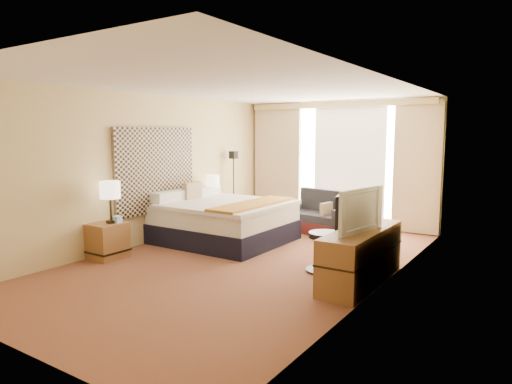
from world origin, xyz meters
The scene contains 21 objects.
floor centered at (0.00, 0.00, 0.00)m, with size 4.20×7.00×0.02m, color maroon.
ceiling centered at (0.00, 0.00, 2.60)m, with size 4.20×7.00×0.02m, color silver.
wall_back centered at (0.00, 3.50, 1.30)m, with size 4.20×0.02×2.60m, color #D3BB80.
wall_front centered at (0.00, -3.50, 1.30)m, with size 4.20×0.02×2.60m, color #D3BB80.
wall_left centered at (-2.10, 0.00, 1.30)m, with size 0.02×7.00×2.60m, color #D3BB80.
wall_right centered at (2.10, 0.00, 1.30)m, with size 0.02×7.00×2.60m, color #D3BB80.
headboard centered at (-2.06, 0.20, 1.28)m, with size 0.06×1.85×1.50m, color black.
nightstand_left centered at (-1.87, -1.05, 0.28)m, with size 0.45×0.52×0.55m, color brown.
nightstand_right centered at (-1.87, 1.45, 0.28)m, with size 0.45×0.52×0.55m, color brown.
media_dresser centered at (1.83, 0.00, 0.35)m, with size 0.50×1.80×0.70m, color brown.
window centered at (0.25, 3.47, 1.32)m, with size 2.30×0.02×2.30m, color white.
curtains centered at (0.00, 3.39, 1.41)m, with size 4.12×0.19×2.56m.
bed centered at (-1.06, 0.85, 0.38)m, with size 2.11×1.93×1.02m.
loveseat centered at (0.04, 2.49, 0.27)m, with size 1.42×0.93×0.82m.
floor_lamp centered at (-1.90, 2.30, 1.10)m, with size 0.20×0.20×1.55m.
desk_chair centered at (1.30, 0.18, 0.49)m, with size 0.53×0.53×1.09m.
lamp_left centered at (-1.81, -1.01, 1.05)m, with size 0.31×0.31×0.65m.
lamp_right centered at (-1.81, 1.47, 0.99)m, with size 0.27×0.27×0.56m.
tissue_box centered at (-1.77, -0.94, 0.60)m, with size 0.12×0.12×0.11m, color #9BBDF0.
telephone centered at (-1.73, 1.45, 0.58)m, with size 0.16×0.12×0.06m, color black.
television centered at (1.78, -0.16, 0.97)m, with size 0.95×0.13×0.55m, color black.
Camera 1 is at (3.85, -5.55, 1.91)m, focal length 32.00 mm.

